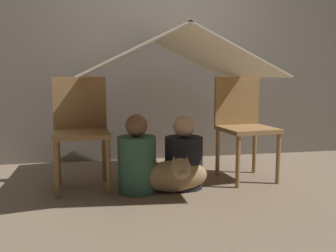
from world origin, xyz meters
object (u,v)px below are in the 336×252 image
at_px(chair_right, 243,122).
at_px(dog, 175,175).
at_px(person_front, 137,160).
at_px(person_second, 184,158).
at_px(chair_left, 81,126).

relative_size(chair_right, dog, 1.71).
bearing_deg(person_front, chair_right, 13.26).
bearing_deg(person_second, chair_left, 166.77).
relative_size(person_front, dog, 1.16).
xyz_separation_m(chair_left, person_front, (0.42, -0.23, -0.24)).
xyz_separation_m(chair_right, dog, (-0.67, -0.32, -0.35)).
xyz_separation_m(person_front, person_second, (0.38, 0.04, -0.01)).
relative_size(chair_right, person_front, 1.47).
height_order(person_second, dog, person_second).
bearing_deg(chair_right, person_front, -173.59).
height_order(person_front, person_second, person_front).
distance_m(chair_left, person_second, 0.86).
height_order(person_front, dog, person_front).
bearing_deg(chair_right, dog, -161.54).
bearing_deg(chair_right, person_second, -168.74).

